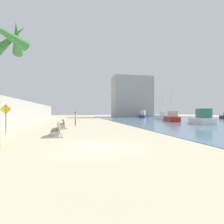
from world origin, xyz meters
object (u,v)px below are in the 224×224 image
boat_outer (202,118)px  boat_mid_bay (143,115)px  pedestrian_sign (6,115)px  person_walking (75,117)px  bench_near (56,133)px  bench_far (61,126)px  boat_distant (163,116)px  boat_nearest (172,117)px

boat_outer → boat_mid_bay: 25.95m
boat_mid_bay → pedestrian_sign: 40.67m
person_walking → pedestrian_sign: (-5.73, -7.56, 0.47)m
pedestrian_sign → bench_near: bearing=-31.5°
bench_near → bench_far: bearing=89.3°
bench_far → boat_distant: bearing=40.8°
boat_outer → boat_distant: 15.74m
boat_distant → pedestrian_sign: 33.58m
bench_near → boat_nearest: boat_nearest is taller
bench_far → pedestrian_sign: (-4.20, -3.56, 1.27)m
boat_outer → pedestrian_sign: bearing=-164.8°
person_walking → boat_nearest: 18.04m
person_walking → bench_near: bearing=-99.1°
person_walking → boat_distant: (19.71, 14.34, -0.36)m
bench_near → pedestrian_sign: bearing=148.5°
boat_nearest → pedestrian_sign: size_ratio=3.02×
boat_distant → boat_nearest: bearing=-108.4°
bench_far → bench_near: bearing=-90.7°
bench_near → bench_far: (0.08, 6.09, 0.00)m
boat_distant → boat_nearest: boat_nearest is taller
pedestrian_sign → boat_mid_bay: bearing=52.4°
boat_mid_bay → bench_far: bearing=-125.7°
bench_far → boat_nearest: boat_nearest is taller
bench_far → boat_outer: size_ratio=0.39×
bench_far → boat_mid_bay: bearing=54.3°
boat_outer → boat_mid_bay: size_ratio=0.75×
boat_outer → pedestrian_sign: 24.05m
boat_distant → boat_mid_bay: 10.34m
boat_nearest → pedestrian_sign: (-22.70, -13.67, 0.79)m
bench_far → boat_distant: boat_distant is taller
boat_outer → boat_nearest: bearing=93.8°
bench_near → boat_outer: (19.07, 8.85, 0.57)m
person_walking → pedestrian_sign: 9.50m
person_walking → boat_outer: size_ratio=0.31×
person_walking → boat_outer: boat_outer is taller
boat_outer → boat_nearest: (-0.49, 7.35, -0.09)m
bench_far → person_walking: 4.35m
bench_near → boat_mid_bay: (20.68, 34.75, 0.53)m
boat_nearest → bench_far: bearing=-151.4°
bench_near → boat_mid_bay: 40.44m
bench_near → person_walking: person_walking is taller
bench_near → boat_distant: boat_distant is taller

